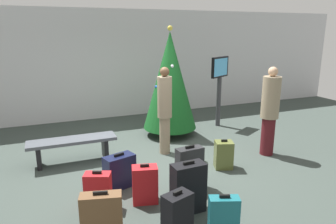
# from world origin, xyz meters

# --- Properties ---
(ground_plane) EXTENTS (16.00, 16.00, 0.00)m
(ground_plane) POSITION_xyz_m (0.00, 0.00, 0.00)
(ground_plane) COLOR #38423D
(back_wall) EXTENTS (16.00, 0.20, 3.09)m
(back_wall) POSITION_xyz_m (0.00, 3.76, 1.54)
(back_wall) COLOR silver
(back_wall) RESTS_ON ground_plane
(holiday_tree) EXTENTS (1.28, 1.28, 2.60)m
(holiday_tree) POSITION_xyz_m (0.86, 1.51, 1.34)
(holiday_tree) COLOR #4C3319
(holiday_tree) RESTS_ON ground_plane
(flight_info_kiosk) EXTENTS (0.66, 0.41, 1.84)m
(flight_info_kiosk) POSITION_xyz_m (2.35, 1.74, 1.24)
(flight_info_kiosk) COLOR #333338
(flight_info_kiosk) RESTS_ON ground_plane
(waiting_bench) EXTENTS (1.65, 0.44, 0.48)m
(waiting_bench) POSITION_xyz_m (-1.52, 0.67, 0.37)
(waiting_bench) COLOR #4C5159
(waiting_bench) RESTS_ON ground_plane
(traveller_0) EXTENTS (0.41, 0.41, 1.80)m
(traveller_0) POSITION_xyz_m (0.30, 0.45, 0.96)
(traveller_0) COLOR gray
(traveller_0) RESTS_ON ground_plane
(traveller_1) EXTENTS (0.46, 0.46, 1.81)m
(traveller_1) POSITION_xyz_m (2.24, -0.40, 0.96)
(traveller_1) COLOR #4C1419
(traveller_1) RESTS_ON ground_plane
(suitcase_0) EXTENTS (0.45, 0.22, 0.74)m
(suitcase_0) POSITION_xyz_m (0.11, -1.12, 0.35)
(suitcase_0) COLOR #232326
(suitcase_0) RESTS_ON ground_plane
(suitcase_1) EXTENTS (0.39, 0.36, 0.56)m
(suitcase_1) POSITION_xyz_m (1.05, -0.64, 0.26)
(suitcase_1) COLOR #59602D
(suitcase_1) RESTS_ON ground_plane
(suitcase_2) EXTENTS (0.48, 0.26, 0.76)m
(suitcase_2) POSITION_xyz_m (-0.19, -1.70, 0.36)
(suitcase_2) COLOR black
(suitcase_2) RESTS_ON ground_plane
(suitcase_3) EXTENTS (0.53, 0.31, 0.64)m
(suitcase_3) POSITION_xyz_m (-1.43, -1.85, 0.30)
(suitcase_3) COLOR brown
(suitcase_3) RESTS_ON ground_plane
(suitcase_4) EXTENTS (0.42, 0.31, 0.61)m
(suitcase_4) POSITION_xyz_m (-0.68, -1.24, 0.28)
(suitcase_4) COLOR #B2191E
(suitcase_4) RESTS_ON ground_plane
(suitcase_5) EXTENTS (0.55, 0.39, 0.58)m
(suitcase_5) POSITION_xyz_m (-0.92, -0.64, 0.27)
(suitcase_5) COLOR #141938
(suitcase_5) RESTS_ON ground_plane
(suitcase_6) EXTENTS (0.39, 0.31, 0.71)m
(suitcase_6) POSITION_xyz_m (-0.62, -2.30, 0.33)
(suitcase_6) COLOR black
(suitcase_6) RESTS_ON ground_plane
(suitcase_7) EXTENTS (0.41, 0.29, 0.54)m
(suitcase_7) POSITION_xyz_m (-0.00, -2.33, 0.25)
(suitcase_7) COLOR #19606B
(suitcase_7) RESTS_ON ground_plane
(suitcase_8) EXTENTS (0.42, 0.33, 0.57)m
(suitcase_8) POSITION_xyz_m (-1.35, -1.13, 0.27)
(suitcase_8) COLOR #B2191E
(suitcase_8) RESTS_ON ground_plane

